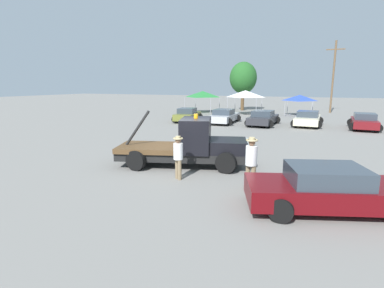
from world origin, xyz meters
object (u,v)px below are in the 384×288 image
Objects in this scene: canopy_tent_green at (203,94)px; parked_car_silver at (224,116)px; utility_pole at (333,75)px; person_near_truck at (251,159)px; parked_car_maroon at (364,121)px; parked_car_olive at (188,115)px; foreground_car at (332,189)px; tow_truck at (190,146)px; parked_car_charcoal at (263,118)px; tree_left at (243,78)px; canopy_tent_white at (245,94)px; canopy_tent_blue at (300,98)px; person_at_hood at (178,154)px; parked_car_cream at (308,119)px.

parked_car_silver is at bearing -57.67° from canopy_tent_green.
canopy_tent_green is 16.74m from utility_pole.
person_near_truck is 18.29m from parked_car_silver.
parked_car_olive is at bearing 95.17° from parked_car_maroon.
parked_car_olive and parked_car_silver have the same top height.
foreground_car is at bearing -61.52° from canopy_tent_green.
parked_car_silver is at bearing 84.38° from tow_truck.
parked_car_charcoal is 0.74× the size of tree_left.
canopy_tent_white reaches higher than parked_car_maroon.
utility_pole reaches higher than parked_car_maroon.
parked_car_maroon is 0.51× the size of utility_pole.
canopy_tent_green reaches higher than parked_car_silver.
parked_car_olive is at bearing 93.67° from parked_car_charcoal.
canopy_tent_white is at bearing 30.37° from person_near_truck.
parked_car_silver is at bearing -120.32° from canopy_tent_blue.
canopy_tent_white is (-3.80, 8.73, 1.85)m from parked_car_charcoal.
person_at_hood is 0.38× the size of parked_car_maroon.
utility_pole reaches higher than tow_truck.
tow_truck is 1.77× the size of canopy_tent_white.
tree_left is (-5.59, 14.58, 3.84)m from parked_car_charcoal.
canopy_tent_green is 5.75m from canopy_tent_white.
parked_car_maroon is (15.49, 1.00, 0.00)m from parked_car_olive.
canopy_tent_white is 11.99m from utility_pole.
canopy_tent_green reaches higher than canopy_tent_blue.
parked_car_olive is (-7.27, 16.96, -0.36)m from person_at_hood.
utility_pole reaches higher than canopy_tent_green.
foreground_car is 0.80× the size of tree_left.
canopy_tent_white reaches higher than parked_car_cream.
person_near_truck is 0.62× the size of canopy_tent_blue.
parked_car_olive is (-12.69, 17.85, -0.00)m from foreground_car.
tow_truck is 16.88m from parked_car_cream.
parked_car_maroon is at bearing -87.60° from parked_car_silver.
person_at_hood is at bearing -178.42° from parked_car_charcoal.
canopy_tent_blue is at bearing -123.07° from utility_pole.
utility_pole is at bearing 35.45° from canopy_tent_white.
tow_truck is at bearing -169.83° from parked_car_silver.
canopy_tent_white is (-9.08, 26.78, 1.85)m from foreground_car.
parked_car_olive is 15.39m from tree_left.
utility_pole is (-2.29, 14.76, 4.11)m from parked_car_maroon.
parked_car_silver is at bearing -95.82° from parked_car_olive.
person_at_hood is at bearing -165.52° from parked_car_olive.
tow_truck reaches higher than parked_car_charcoal.
parked_car_cream is 1.39× the size of canopy_tent_white.
person_at_hood is 0.19× the size of utility_pole.
person_at_hood is (-5.42, 0.88, 0.36)m from foreground_car.
person_at_hood is 26.20m from canopy_tent_white.
person_at_hood is at bearing -70.43° from canopy_tent_green.
parked_car_olive is at bearing 47.09° from person_near_truck.
canopy_tent_blue reaches higher than parked_car_charcoal.
canopy_tent_white reaches higher than person_near_truck.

